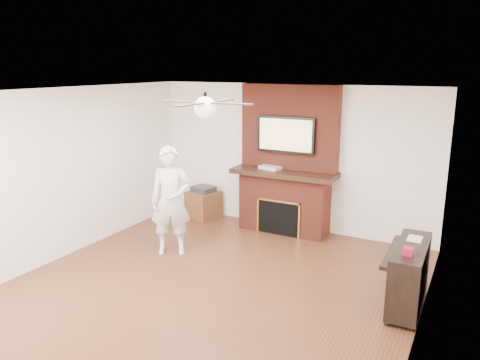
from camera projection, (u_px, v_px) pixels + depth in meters
The scene contains 12 objects.
room_shell at pixel (207, 196), 5.71m from camera, with size 5.36×5.86×2.86m.
fireplace at pixel (286, 174), 7.96m from camera, with size 1.78×0.64×2.50m.
tv at pixel (286, 135), 7.75m from camera, with size 1.00×0.08×0.60m.
ceiling_fan at pixel (205, 107), 5.45m from camera, with size 1.21×1.21×0.31m.
person at pixel (171, 201), 7.00m from camera, with size 0.61×0.40×1.65m, color white.
side_table at pixel (204, 203), 8.81m from camera, with size 0.63×0.63×0.60m.
piano at pixel (409, 274), 5.50m from camera, with size 0.45×1.18×0.86m.
cable_box at pixel (270, 168), 7.96m from camera, with size 0.36×0.21×0.05m, color silver.
candle_orange at pixel (270, 229), 8.05m from camera, with size 0.07×0.07×0.13m, color red.
candle_green at pixel (279, 230), 8.01m from camera, with size 0.07×0.07×0.09m, color #528133.
candle_cream at pixel (283, 231), 8.00m from camera, with size 0.07×0.07×0.10m, color beige.
candle_blue at pixel (286, 232), 7.96m from camera, with size 0.06×0.06×0.08m, color #33609A.
Camera 1 is at (2.93, -4.67, 2.81)m, focal length 35.00 mm.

